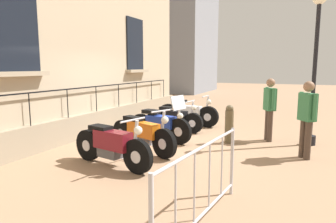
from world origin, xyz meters
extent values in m
plane|color=#9E7A5B|center=(0.00, 0.00, 0.00)|extent=(60.00, 60.00, 0.00)
cube|color=tan|center=(-2.41, 0.00, 3.74)|extent=(0.60, 11.41, 7.48)
cube|color=gray|center=(-2.03, 0.00, 0.33)|extent=(0.20, 11.41, 0.67)
cube|color=black|center=(-2.09, 2.51, 2.78)|extent=(0.06, 1.12, 1.82)
cube|color=tan|center=(-2.01, 2.51, 1.82)|extent=(0.24, 1.32, 0.10)
cube|color=black|center=(-2.09, -2.51, 2.78)|extent=(0.06, 1.12, 1.82)
cube|color=tan|center=(-2.01, -2.51, 1.82)|extent=(0.24, 1.32, 0.10)
cube|color=black|center=(-1.99, 0.00, 1.40)|extent=(0.03, 9.58, 0.03)
cylinder|color=black|center=(-1.99, -2.40, 1.03)|extent=(0.02, 0.02, 0.73)
cylinder|color=black|center=(-1.99, -1.20, 1.03)|extent=(0.02, 0.02, 0.73)
cylinder|color=black|center=(-1.99, 0.00, 1.03)|extent=(0.02, 0.02, 0.73)
cylinder|color=black|center=(-1.99, 1.20, 1.03)|extent=(0.02, 0.02, 0.73)
cylinder|color=black|center=(-1.99, 2.40, 1.03)|extent=(0.02, 0.02, 0.73)
cylinder|color=black|center=(-1.99, 3.59, 1.03)|extent=(0.02, 0.02, 0.73)
cylinder|color=black|center=(-1.99, 4.79, 1.03)|extent=(0.02, 0.02, 0.73)
cylinder|color=black|center=(0.80, -2.52, 0.33)|extent=(0.67, 0.25, 0.66)
cylinder|color=silver|center=(0.80, -2.52, 0.33)|extent=(0.25, 0.17, 0.23)
cylinder|color=black|center=(-0.56, -2.22, 0.33)|extent=(0.67, 0.25, 0.66)
cylinder|color=silver|center=(-0.56, -2.22, 0.33)|extent=(0.25, 0.17, 0.23)
cube|color=maroon|center=(0.17, -2.38, 0.55)|extent=(0.87, 0.46, 0.36)
cube|color=#4C4C51|center=(0.07, -2.36, 0.30)|extent=(0.54, 0.33, 0.23)
cube|color=black|center=(-0.17, -2.30, 0.75)|extent=(0.51, 0.36, 0.10)
cylinder|color=silver|center=(0.75, -2.51, 0.67)|extent=(0.17, 0.09, 0.68)
cylinder|color=silver|center=(0.70, -2.49, 1.01)|extent=(0.17, 0.63, 0.04)
sphere|color=white|center=(0.82, -2.52, 0.83)|extent=(0.16, 0.16, 0.16)
cylinder|color=silver|center=(-0.05, -2.17, 0.18)|extent=(0.75, 0.24, 0.08)
cylinder|color=black|center=(0.86, -1.46, 0.33)|extent=(0.66, 0.35, 0.66)
cylinder|color=silver|center=(0.86, -1.46, 0.33)|extent=(0.27, 0.21, 0.23)
cylinder|color=black|center=(-0.53, -0.92, 0.33)|extent=(0.66, 0.35, 0.66)
cylinder|color=silver|center=(-0.53, -0.92, 0.33)|extent=(0.27, 0.21, 0.23)
cube|color=orange|center=(0.21, -1.21, 0.54)|extent=(0.93, 0.56, 0.34)
cube|color=#4C4C51|center=(0.12, -1.17, 0.30)|extent=(0.58, 0.38, 0.23)
cube|color=black|center=(-0.13, -1.07, 0.75)|extent=(0.55, 0.39, 0.10)
cylinder|color=silver|center=(0.81, -1.44, 0.68)|extent=(0.17, 0.11, 0.71)
cylinder|color=silver|center=(0.76, -1.42, 1.03)|extent=(0.23, 0.53, 0.04)
sphere|color=white|center=(0.88, -1.47, 0.85)|extent=(0.16, 0.16, 0.16)
cylinder|color=silver|center=(0.01, -0.98, 0.18)|extent=(0.79, 0.37, 0.08)
cylinder|color=black|center=(0.72, -0.20, 0.34)|extent=(0.69, 0.25, 0.68)
cylinder|color=silver|center=(0.72, -0.20, 0.34)|extent=(0.26, 0.18, 0.24)
cylinder|color=black|center=(-0.53, 0.06, 0.34)|extent=(0.69, 0.25, 0.68)
cylinder|color=silver|center=(-0.53, 0.06, 0.34)|extent=(0.26, 0.18, 0.24)
cube|color=#1E389E|center=(0.14, -0.08, 0.53)|extent=(0.85, 0.47, 0.31)
cube|color=#4C4C51|center=(0.04, -0.06, 0.30)|extent=(0.52, 0.34, 0.24)
cube|color=black|center=(-0.18, -0.02, 0.77)|extent=(0.50, 0.36, 0.10)
cylinder|color=silver|center=(0.67, -0.19, 0.63)|extent=(0.17, 0.09, 0.59)
cylinder|color=silver|center=(0.62, -0.18, 0.92)|extent=(0.17, 0.68, 0.04)
sphere|color=white|center=(0.74, -0.21, 0.74)|extent=(0.16, 0.16, 0.16)
cylinder|color=silver|center=(-0.07, 0.13, 0.19)|extent=(0.72, 0.22, 0.08)
cube|color=silver|center=(0.68, -0.19, 1.07)|extent=(0.23, 0.57, 0.36)
cylinder|color=black|center=(0.61, 1.17, 0.31)|extent=(0.62, 0.17, 0.62)
cylinder|color=silver|center=(0.61, 1.17, 0.31)|extent=(0.22, 0.17, 0.22)
cylinder|color=black|center=(-0.66, 1.25, 0.31)|extent=(0.62, 0.17, 0.62)
cylinder|color=silver|center=(-0.66, 1.25, 0.31)|extent=(0.22, 0.17, 0.22)
cube|color=black|center=(0.03, 1.20, 0.49)|extent=(0.73, 0.36, 0.29)
cube|color=#4C4C51|center=(-0.07, 1.21, 0.28)|extent=(0.44, 0.28, 0.22)
cube|color=black|center=(-0.27, 1.22, 0.70)|extent=(0.41, 0.31, 0.10)
cylinder|color=silver|center=(0.56, 1.17, 0.63)|extent=(0.16, 0.07, 0.66)
cylinder|color=silver|center=(0.51, 1.17, 0.96)|extent=(0.08, 0.70, 0.04)
sphere|color=white|center=(0.63, 1.16, 0.78)|extent=(0.16, 0.16, 0.16)
cylinder|color=silver|center=(-0.19, 1.39, 0.17)|extent=(0.64, 0.12, 0.08)
cylinder|color=black|center=(0.77, 2.22, 0.35)|extent=(0.70, 0.17, 0.70)
cylinder|color=silver|center=(0.77, 2.22, 0.35)|extent=(0.25, 0.17, 0.24)
cylinder|color=black|center=(-0.68, 2.27, 0.35)|extent=(0.70, 0.17, 0.70)
cylinder|color=silver|center=(-0.68, 2.27, 0.35)|extent=(0.25, 0.17, 0.24)
cube|color=silver|center=(0.10, 2.24, 0.53)|extent=(0.86, 0.32, 0.29)
cube|color=#4C4C51|center=(0.00, 2.25, 0.31)|extent=(0.52, 0.25, 0.24)
cube|color=black|center=(-0.25, 2.26, 0.81)|extent=(0.48, 0.27, 0.10)
cylinder|color=silver|center=(0.72, 2.22, 0.69)|extent=(0.16, 0.07, 0.68)
cylinder|color=silver|center=(0.67, 2.22, 1.02)|extent=(0.06, 0.63, 0.04)
sphere|color=white|center=(0.79, 2.22, 0.84)|extent=(0.16, 0.16, 0.16)
cylinder|color=silver|center=(-0.16, 2.41, 0.19)|extent=(0.77, 0.11, 0.08)
cylinder|color=black|center=(3.78, 1.09, 0.12)|extent=(0.28, 0.28, 0.24)
cylinder|color=black|center=(3.78, 1.09, 1.78)|extent=(0.10, 0.10, 3.56)
cylinder|color=#B7B7BF|center=(2.57, -2.72, 0.53)|extent=(0.05, 0.05, 1.05)
cylinder|color=#B7B7BF|center=(2.44, -3.84, 1.02)|extent=(0.30, 2.24, 0.04)
cylinder|color=#B7B7BF|center=(2.44, -3.84, 0.15)|extent=(0.30, 2.24, 0.04)
cylinder|color=#B7B7BF|center=(2.36, -4.51, 0.60)|extent=(0.02, 0.02, 0.87)
cylinder|color=#B7B7BF|center=(2.42, -4.07, 0.60)|extent=(0.02, 0.02, 0.87)
cylinder|color=#B7B7BF|center=(2.47, -3.62, 0.60)|extent=(0.02, 0.02, 0.87)
cylinder|color=#B7B7BF|center=(2.52, -3.17, 0.60)|extent=(0.02, 0.02, 0.87)
cylinder|color=brown|center=(1.85, 0.43, 0.43)|extent=(0.22, 0.22, 0.86)
sphere|color=brown|center=(1.85, 0.43, 0.90)|extent=(0.20, 0.20, 0.20)
cylinder|color=#47382D|center=(2.73, 1.16, 0.41)|extent=(0.14, 0.14, 0.83)
cylinder|color=#47382D|center=(2.80, 1.02, 0.41)|extent=(0.14, 0.14, 0.83)
cube|color=#337247|center=(2.77, 1.09, 1.12)|extent=(0.36, 0.42, 0.59)
sphere|color=#8C664C|center=(2.77, 1.09, 1.56)|extent=(0.22, 0.22, 0.22)
cylinder|color=#337247|center=(2.66, 1.29, 1.15)|extent=(0.09, 0.09, 0.56)
cylinder|color=#337247|center=(2.87, 0.90, 1.15)|extent=(0.09, 0.09, 0.56)
cylinder|color=#47382D|center=(3.69, -0.30, 0.42)|extent=(0.14, 0.14, 0.83)
cylinder|color=#47382D|center=(3.60, -0.17, 0.42)|extent=(0.14, 0.14, 0.83)
cube|color=#337247|center=(3.64, -0.23, 1.12)|extent=(0.39, 0.42, 0.59)
sphere|color=#8C664C|center=(3.64, -0.23, 1.56)|extent=(0.22, 0.22, 0.22)
cylinder|color=#337247|center=(3.77, -0.41, 1.15)|extent=(0.09, 0.09, 0.56)
cylinder|color=#337247|center=(3.51, -0.06, 1.15)|extent=(0.09, 0.09, 0.56)
cube|color=gray|center=(-5.76, 15.93, 6.80)|extent=(4.97, 6.27, 13.60)
camera|label=1|loc=(3.46, -7.21, 1.97)|focal=32.21mm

